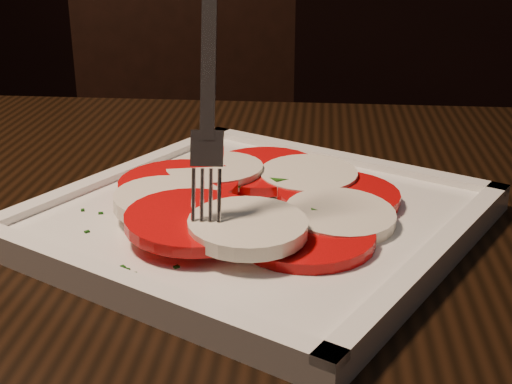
# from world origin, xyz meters

# --- Properties ---
(table) EXTENTS (1.28, 0.93, 0.75)m
(table) POSITION_xyz_m (0.08, 0.11, 0.65)
(table) COLOR black
(table) RESTS_ON ground
(chair) EXTENTS (0.53, 0.53, 0.93)m
(chair) POSITION_xyz_m (-0.10, 0.88, 0.53)
(chair) COLOR black
(chair) RESTS_ON ground
(plate) EXTENTS (0.38, 0.38, 0.01)m
(plate) POSITION_xyz_m (0.18, 0.14, 0.76)
(plate) COLOR white
(plate) RESTS_ON table
(caprese_salad) EXTENTS (0.23, 0.23, 0.02)m
(caprese_salad) POSITION_xyz_m (0.18, 0.14, 0.77)
(caprese_salad) COLOR red
(caprese_salad) RESTS_ON plate
(fork) EXTENTS (0.04, 0.07, 0.18)m
(fork) POSITION_xyz_m (0.16, 0.10, 0.88)
(fork) COLOR white
(fork) RESTS_ON caprese_salad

